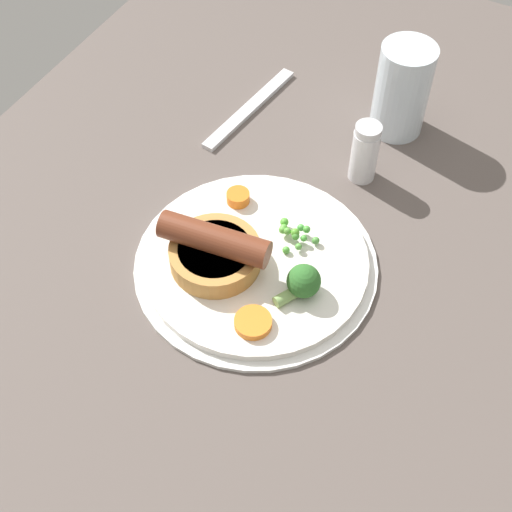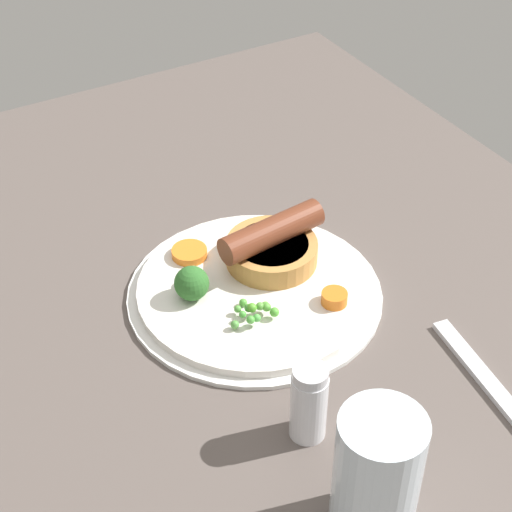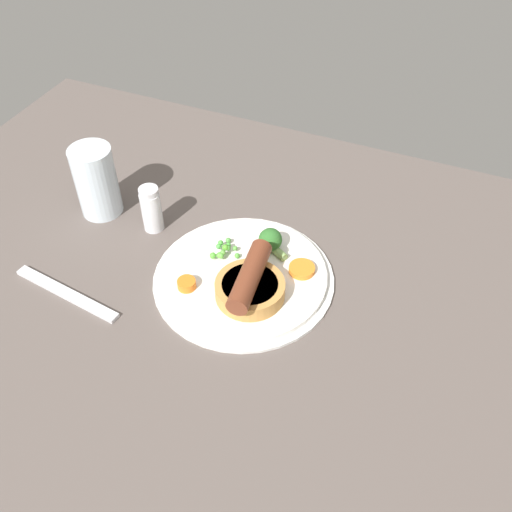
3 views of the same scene
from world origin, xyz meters
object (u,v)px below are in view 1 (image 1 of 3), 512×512
Objects in this scene: sausage_pudding at (215,250)px; fork at (250,108)px; drinking_glass at (402,90)px; carrot_slice_4 at (253,322)px; pea_pile at (294,233)px; broccoli_floret_near at (302,282)px; carrot_slice_0 at (238,197)px; dinner_plate at (255,262)px; salt_shaker at (365,152)px.

sausage_pudding is 0.66× the size of fork.
carrot_slice_4 is at bearing -2.82° from drinking_glass.
carrot_slice_4 reaches higher than fork.
broccoli_floret_near is at bearing 32.47° from pea_pile.
carrot_slice_0 reaches higher than carrot_slice_4.
carrot_slice_4 is 0.32× the size of drinking_glass.
broccoli_floret_near reaches higher than carrot_slice_0.
sausage_pudding is at bearing -52.87° from dinner_plate.
sausage_pudding is 2.41× the size of pea_pile.
dinner_plate is at bearing -11.30° from drinking_glass.
drinking_glass is at bearing -112.68° from sausage_pudding.
carrot_slice_4 is (5.79, -2.54, -1.25)cm from broccoli_floret_near.
salt_shaker is (-13.44, 2.45, 1.50)cm from pea_pile.
dinner_plate is 6.92× the size of carrot_slice_4.
sausage_pudding is at bearing -22.47° from salt_shaker.
broccoli_floret_near is 6.44cm from carrot_slice_4.
pea_pile is at bearing 47.70° from fork.
fork is (-17.63, -14.72, -2.01)cm from pea_pile.
salt_shaker is at bearing 33.11° from broccoli_floret_near.
broccoli_floret_near is 14.13cm from carrot_slice_0.
fork is at bearing -76.32° from sausage_pudding.
carrot_slice_0 is at bearing -42.24° from salt_shaker.
broccoli_floret_near is at bearing 74.76° from dinner_plate.
pea_pile is 0.64× the size of salt_shaker.
carrot_slice_4 is at bearing 5.91° from pea_pile.
broccoli_floret_near is 0.65× the size of salt_shaker.
pea_pile is 0.42× the size of drinking_glass.
salt_shaker reaches higher than pea_pile.
salt_shaker reaches higher than dinner_plate.
carrot_slice_0 is 0.22× the size of drinking_glass.
broccoli_floret_near is at bearing 156.32° from carrot_slice_4.
sausage_pudding is 4.56× the size of carrot_slice_0.
pea_pile is 1.31× the size of carrot_slice_4.
drinking_glass is (-30.02, 8.80, 2.41)cm from sausage_pudding.
pea_pile is at bearing -10.33° from salt_shaker.
drinking_glass reaches higher than pea_pile.
broccoli_floret_near is (1.72, 6.31, 2.50)cm from dinner_plate.
pea_pile is (-6.67, 5.87, -1.13)cm from sausage_pudding.
sausage_pudding is 26.06cm from fork.
drinking_glass is at bearing 177.22° from salt_shaker.
carrot_slice_0 is 0.14× the size of fork.
drinking_glass is at bearing 153.06° from carrot_slice_0.
broccoli_floret_near is 1.92× the size of carrot_slice_0.
pea_pile is 0.98× the size of broccoli_floret_near.
pea_pile is 8.17cm from carrot_slice_0.
sausage_pudding reaches higher than dinner_plate.
dinner_plate is 1.45× the size of fork.
drinking_glass is at bearing 168.70° from dinner_plate.
sausage_pudding is 21.76cm from salt_shaker.
broccoli_floret_near is at bearing 3.84° from salt_shaker.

